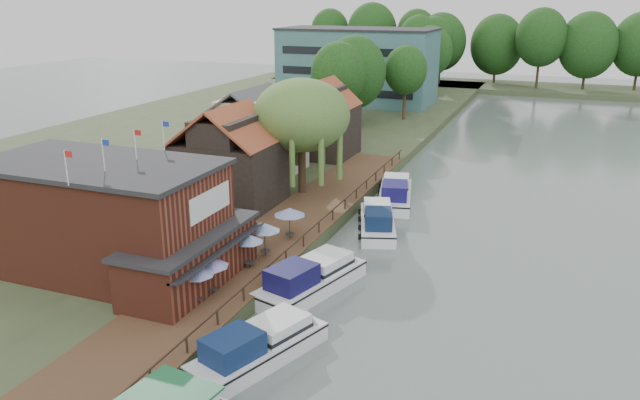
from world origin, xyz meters
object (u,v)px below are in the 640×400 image
(umbrella_2, at_px, (249,251))
(cruiser_2, at_px, (378,217))
(hotel_block, at_px, (358,66))
(cottage_c, at_px, (322,118))
(umbrella_1, at_px, (211,276))
(cottage_a, at_px, (230,156))
(umbrella_0, at_px, (197,285))
(umbrella_3, at_px, (265,240))
(willow, at_px, (302,137))
(cruiser_0, at_px, (259,342))
(cottage_b, at_px, (253,131))
(umbrella_4, at_px, (290,223))
(cruiser_1, at_px, (311,275))
(cruiser_3, at_px, (395,190))
(pub, at_px, (127,220))

(umbrella_2, distance_m, cruiser_2, 13.53)
(hotel_block, relative_size, cruiser_2, 2.70)
(cottage_c, relative_size, umbrella_2, 3.58)
(umbrella_1, xyz_separation_m, cruiser_2, (5.39, 16.76, -1.16))
(cottage_a, distance_m, umbrella_2, 14.34)
(umbrella_0, distance_m, umbrella_3, 7.80)
(willow, distance_m, umbrella_3, 15.36)
(umbrella_1, bearing_deg, hotel_block, 101.40)
(cottage_c, xyz_separation_m, cruiser_0, (11.59, -38.80, -4.13))
(willow, height_order, cruiser_0, willow)
(umbrella_1, relative_size, cruiser_0, 0.25)
(umbrella_2, relative_size, cruiser_2, 0.25)
(cottage_b, bearing_deg, cottage_c, 66.04)
(umbrella_3, distance_m, umbrella_4, 3.56)
(cruiser_1, bearing_deg, umbrella_0, -112.51)
(cottage_a, relative_size, cottage_c, 1.01)
(cruiser_1, relative_size, cruiser_3, 0.99)
(cottage_c, bearing_deg, cruiser_0, -73.37)
(cottage_a, xyz_separation_m, cruiser_3, (12.38, 8.30, -4.04))
(cruiser_3, bearing_deg, cruiser_2, -98.71)
(cottage_c, height_order, umbrella_2, cottage_c)
(cottage_c, bearing_deg, cottage_b, -113.96)
(cottage_a, xyz_separation_m, willow, (4.50, 5.00, 0.96))
(umbrella_4, bearing_deg, cottage_a, 144.05)
(pub, relative_size, cruiser_1, 2.02)
(cottage_a, distance_m, umbrella_4, 10.49)
(umbrella_0, bearing_deg, umbrella_3, 86.23)
(hotel_block, xyz_separation_m, umbrella_2, (14.81, -67.66, -4.86))
(pub, bearing_deg, cruiser_3, 63.98)
(cottage_c, distance_m, cruiser_2, 22.10)
(cottage_a, height_order, cottage_c, same)
(cruiser_2, bearing_deg, pub, -144.98)
(hotel_block, relative_size, cottage_b, 2.65)
(cruiser_0, bearing_deg, cottage_a, 142.13)
(cruiser_1, bearing_deg, cruiser_3, 105.24)
(umbrella_0, xyz_separation_m, umbrella_1, (0.13, 1.32, 0.00))
(cottage_b, distance_m, umbrella_1, 28.13)
(cottage_b, bearing_deg, umbrella_3, -60.80)
(pub, xyz_separation_m, hotel_block, (-8.00, 71.00, 2.50))
(cottage_c, distance_m, cruiser_1, 32.58)
(umbrella_1, height_order, umbrella_3, same)
(willow, relative_size, cruiser_2, 1.11)
(willow, xyz_separation_m, umbrella_1, (3.00, -20.93, -3.93))
(umbrella_2, xyz_separation_m, cruiser_3, (4.57, 19.96, -1.07))
(cottage_a, bearing_deg, cruiser_3, 33.86)
(umbrella_0, bearing_deg, cruiser_2, 73.01)
(cottage_c, relative_size, cruiser_2, 0.90)
(cottage_c, relative_size, umbrella_0, 3.58)
(cottage_b, height_order, umbrella_3, cottage_b)
(umbrella_1, relative_size, umbrella_4, 1.00)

